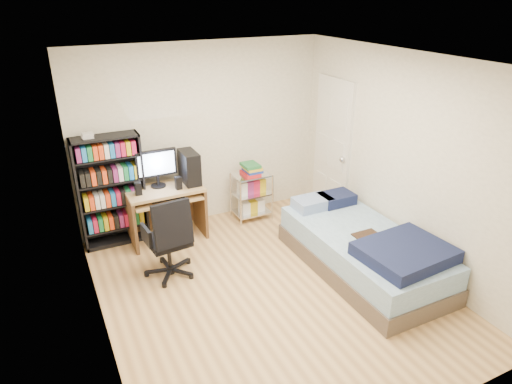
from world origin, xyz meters
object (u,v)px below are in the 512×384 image
media_shelf (111,190)px  office_chair (170,251)px  computer_desk (171,191)px  bed (364,250)px

media_shelf → office_chair: media_shelf is taller
computer_desk → bed: bearing=-45.9°
media_shelf → bed: bearing=-38.4°
media_shelf → computer_desk: bearing=-11.8°
media_shelf → office_chair: (0.42, -1.08, -0.43)m
computer_desk → office_chair: computer_desk is taller
computer_desk → office_chair: 1.03m
media_shelf → office_chair: bearing=-68.7°
computer_desk → bed: size_ratio=0.57×
computer_desk → office_chair: size_ratio=1.22×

